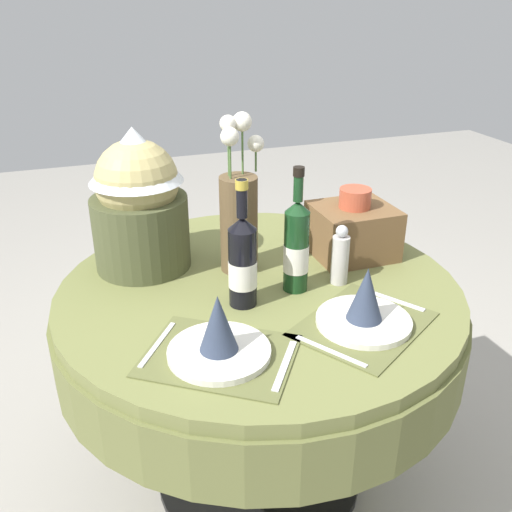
{
  "coord_description": "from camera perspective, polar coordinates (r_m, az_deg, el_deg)",
  "views": [
    {
      "loc": [
        -0.48,
        -1.34,
        1.5
      ],
      "look_at": [
        0.0,
        0.03,
        0.81
      ],
      "focal_mm": 39.72,
      "sensor_mm": 36.0,
      "label": 1
    }
  ],
  "objects": [
    {
      "name": "dining_table",
      "position": [
        1.69,
        0.32,
        -7.21
      ],
      "size": [
        1.17,
        1.17,
        0.73
      ],
      "color": "olive",
      "rests_on": "ground"
    },
    {
      "name": "woven_basket_side_right",
      "position": [
        1.8,
        9.7,
        2.69
      ],
      "size": [
        0.24,
        0.22,
        0.22
      ],
      "color": "brown",
      "rests_on": "dining_table"
    },
    {
      "name": "ground",
      "position": [
        2.07,
        0.28,
        -20.99
      ],
      "size": [
        8.0,
        8.0,
        0.0
      ],
      "primitive_type": "plane",
      "color": "#9E998E"
    },
    {
      "name": "pepper_mill",
      "position": [
        1.62,
        8.47,
        -0.1
      ],
      "size": [
        0.05,
        0.05,
        0.18
      ],
      "color": "#B7B2AD",
      "rests_on": "dining_table"
    },
    {
      "name": "place_setting_left",
      "position": [
        1.3,
        -3.76,
        -8.34
      ],
      "size": [
        0.43,
        0.41,
        0.16
      ],
      "color": "brown",
      "rests_on": "dining_table"
    },
    {
      "name": "wine_bottle_left",
      "position": [
        1.47,
        -1.36,
        -0.51
      ],
      "size": [
        0.08,
        0.08,
        0.35
      ],
      "color": "black",
      "rests_on": "dining_table"
    },
    {
      "name": "flower_vase",
      "position": [
        1.65,
        -1.73,
        4.34
      ],
      "size": [
        0.14,
        0.11,
        0.46
      ],
      "color": "brown",
      "rests_on": "dining_table"
    },
    {
      "name": "gift_tub_back_left",
      "position": [
        1.68,
        -11.78,
        5.95
      ],
      "size": [
        0.28,
        0.28,
        0.42
      ],
      "color": "#474C2D",
      "rests_on": "dining_table"
    },
    {
      "name": "wine_bottle_centre",
      "position": [
        1.55,
        4.09,
        1.02
      ],
      "size": [
        0.07,
        0.07,
        0.36
      ],
      "color": "#143819",
      "rests_on": "dining_table"
    },
    {
      "name": "place_setting_right",
      "position": [
        1.44,
        10.89,
        -5.26
      ],
      "size": [
        0.43,
        0.4,
        0.16
      ],
      "color": "brown",
      "rests_on": "dining_table"
    }
  ]
}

